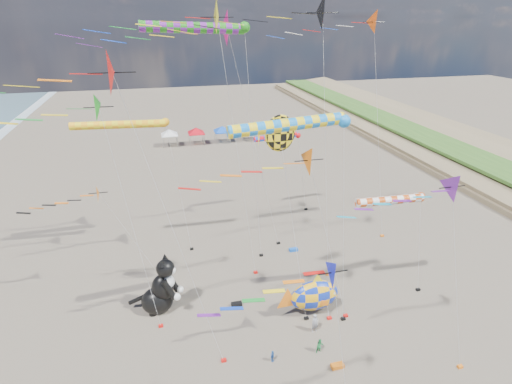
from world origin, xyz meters
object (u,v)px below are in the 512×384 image
Objects in this scene: person_adult at (315,323)px; child_blue at (272,356)px; parked_car at (282,138)px; fish_inflatable at (314,295)px; cat_inflatable at (159,283)px; child_green at (320,346)px.

person_adult is 4.52m from child_blue.
person_adult is 0.43× the size of parked_car.
fish_inflatable is 1.42× the size of parked_car.
parked_car is at bearing 65.16° from person_adult.
cat_inflatable is 13.57m from child_green.
cat_inflatable is at bearing 156.93° from parked_car.
parked_car is (24.77, 44.71, -2.01)m from cat_inflatable.
cat_inflatable is at bearing 163.77° from fish_inflatable.
child_blue is at bearing -163.33° from person_adult.
cat_inflatable reaches higher than fish_inflatable.
fish_inflatable is 6.30m from child_blue.
fish_inflatable reaches higher than child_green.
person_adult is at bearing -107.84° from fish_inflatable.
fish_inflatable is at bearing 61.63° from child_green.
person_adult reaches higher than child_green.
person_adult is at bearing -23.63° from child_blue.
fish_inflatable is (12.12, -3.53, -0.85)m from cat_inflatable.
fish_inflatable reaches higher than child_blue.
child_green is 3.61m from child_blue.
parked_car is (17.32, 52.26, 0.18)m from child_blue.
child_green is at bearing -50.89° from child_blue.
parked_car is (12.65, 48.24, -1.16)m from fish_inflatable.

